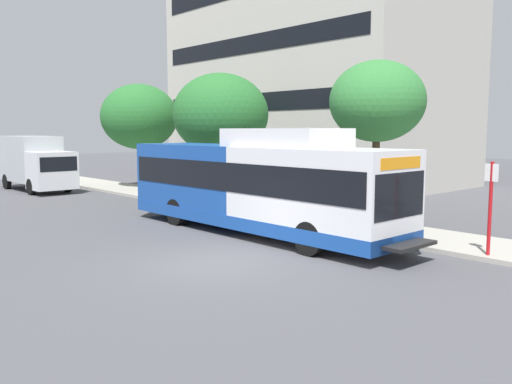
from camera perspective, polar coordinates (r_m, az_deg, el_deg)
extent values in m
plane|color=#4C4C51|center=(21.25, -17.79, -3.40)|extent=(120.00, 120.00, 0.00)
cube|color=#A8A399|center=(23.43, 0.08, -1.99)|extent=(3.00, 56.00, 0.14)
cube|color=white|center=(16.44, 6.67, -0.04)|extent=(2.54, 5.80, 2.73)
cube|color=#19479E|center=(20.68, -5.57, 1.34)|extent=(2.54, 5.80, 2.73)
cube|color=#19479E|center=(18.61, -0.15, -2.78)|extent=(2.57, 11.60, 0.44)
cube|color=black|center=(18.42, -0.15, 1.86)|extent=(2.58, 11.25, 0.96)
cube|color=black|center=(14.72, 15.11, -0.35)|extent=(2.34, 0.10, 1.24)
cube|color=orange|center=(14.64, 15.25, 3.03)|extent=(1.91, 0.08, 0.32)
cube|color=white|center=(17.32, 3.09, 5.85)|extent=(2.16, 4.06, 0.60)
cube|color=black|center=(14.73, 16.24, -5.51)|extent=(1.78, 0.60, 0.10)
cylinder|color=black|center=(15.33, 5.80, -5.00)|extent=(0.30, 1.00, 1.00)
cylinder|color=black|center=(17.06, 10.88, -3.90)|extent=(0.30, 1.00, 1.00)
cylinder|color=black|center=(20.41, -8.56, -2.13)|extent=(0.30, 1.00, 1.00)
cylinder|color=black|center=(21.74, -3.61, -1.54)|extent=(0.30, 1.00, 1.00)
cylinder|color=red|center=(15.95, 23.88, -1.66)|extent=(0.10, 0.10, 2.60)
cube|color=white|center=(15.82, 24.02, 1.92)|extent=(0.04, 0.36, 0.48)
cylinder|color=#4C3823|center=(20.37, 12.69, 1.27)|extent=(0.28, 0.28, 3.19)
ellipsoid|color=#337A38|center=(20.31, 12.90, 9.50)|extent=(3.52, 3.52, 2.99)
cylinder|color=#4C3823|center=(26.53, -3.78, 1.84)|extent=(0.28, 0.28, 2.47)
ellipsoid|color=#286B2D|center=(26.45, -3.83, 8.34)|extent=(4.72, 4.72, 4.02)
cylinder|color=#4C3823|center=(33.41, -12.31, 2.75)|extent=(0.28, 0.28, 2.54)
ellipsoid|color=#286B2D|center=(33.35, -12.44, 7.92)|extent=(4.64, 4.64, 3.95)
cube|color=silver|center=(32.00, -21.09, 2.18)|extent=(2.30, 2.00, 2.10)
cube|color=#B2B7BC|center=(35.24, -23.21, 3.35)|extent=(2.30, 5.00, 2.70)
cube|color=black|center=(31.07, -20.47, 2.83)|extent=(2.07, 0.08, 0.80)
cylinder|color=black|center=(32.13, -23.02, 0.52)|extent=(0.26, 0.92, 0.92)
cylinder|color=black|center=(32.86, -19.64, 0.79)|extent=(0.26, 0.92, 0.92)
cylinder|color=black|center=(36.04, -25.22, 1.02)|extent=(0.26, 0.92, 0.92)
cylinder|color=black|center=(36.70, -22.15, 1.25)|extent=(0.26, 0.92, 0.92)
cube|color=black|center=(37.27, 6.32, 3.79)|extent=(11.74, 17.30, 1.10)
cube|color=black|center=(37.27, 6.39, 9.23)|extent=(11.74, 17.30, 1.10)
cube|color=black|center=(37.60, 6.46, 14.63)|extent=(11.74, 17.30, 1.10)
cube|color=black|center=(38.25, 6.53, 19.88)|extent=(11.74, 17.30, 1.10)
cylinder|color=#B7B7BC|center=(52.48, -2.99, 6.54)|extent=(1.10, 1.10, 7.04)
cylinder|color=#B7B7BC|center=(52.95, -3.03, 14.18)|extent=(0.91, 0.91, 7.04)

